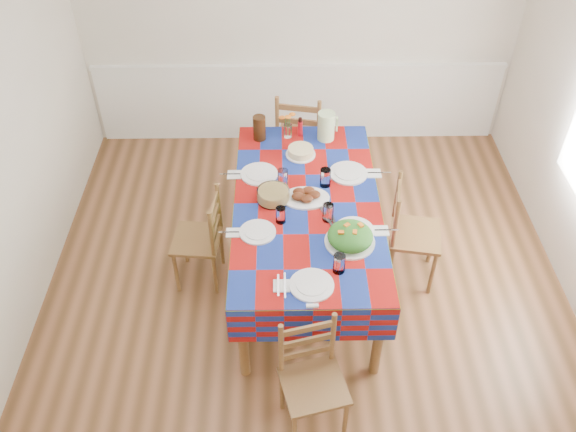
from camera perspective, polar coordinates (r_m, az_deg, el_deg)
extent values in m
cube|color=brown|center=(5.27, 1.69, -8.25)|extent=(4.50, 5.00, 0.04)
cube|color=beige|center=(6.47, 1.08, 17.52)|extent=(4.50, 0.04, 2.70)
cube|color=white|center=(6.62, 1.04, 13.80)|extent=(4.41, 0.06, 0.04)
cube|color=white|center=(6.86, 0.99, 10.55)|extent=(4.41, 0.03, 0.90)
cylinder|color=brown|center=(4.52, -4.24, -11.50)|extent=(0.08, 0.08, 0.80)
cylinder|color=brown|center=(4.57, 8.49, -11.26)|extent=(0.08, 0.08, 0.80)
cylinder|color=brown|center=(5.93, -3.46, 4.22)|extent=(0.08, 0.08, 0.80)
cylinder|color=brown|center=(5.97, 6.09, 4.29)|extent=(0.08, 0.08, 0.80)
cube|color=brown|center=(4.89, 1.78, 1.01)|extent=(1.12, 2.14, 0.04)
cube|color=#9A0F0D|center=(4.87, 1.79, 1.22)|extent=(1.17, 2.18, 0.01)
cube|color=#9A0F0D|center=(5.00, -4.96, -0.35)|extent=(0.01, 2.18, 0.34)
cube|color=#9A0F0D|center=(5.05, 8.39, -0.21)|extent=(0.01, 2.18, 0.34)
cube|color=#9A0F0D|center=(4.25, 2.31, -10.23)|extent=(1.17, 0.01, 0.34)
cube|color=#9A0F0D|center=(5.84, 1.34, 6.93)|extent=(1.17, 0.01, 0.34)
cylinder|color=white|center=(4.24, 2.23, -6.47)|extent=(0.31, 0.31, 0.02)
cylinder|color=white|center=(4.23, 2.23, -6.37)|extent=(0.22, 0.22, 0.01)
cylinder|color=white|center=(4.30, 4.80, -4.44)|extent=(0.09, 0.09, 0.15)
cube|color=silver|center=(4.24, -0.61, -6.55)|extent=(0.12, 0.12, 0.01)
cube|color=silver|center=(4.23, -0.93, -6.50)|extent=(0.01, 0.20, 0.00)
cube|color=silver|center=(4.23, -0.29, -6.50)|extent=(0.01, 0.23, 0.00)
cylinder|color=white|center=(4.61, -2.86, -1.51)|extent=(0.28, 0.28, 0.01)
cylinder|color=white|center=(4.60, -2.87, -1.42)|extent=(0.20, 0.20, 0.01)
cylinder|color=white|center=(4.66, -0.69, 0.10)|extent=(0.08, 0.08, 0.13)
cube|color=silver|center=(4.63, -5.17, -1.57)|extent=(0.10, 0.10, 0.01)
cube|color=silver|center=(4.62, -5.43, -1.52)|extent=(0.18, 0.01, 0.00)
cube|color=silver|center=(4.62, -4.92, -1.52)|extent=(0.21, 0.01, 0.00)
cylinder|color=white|center=(5.15, -2.72, 3.95)|extent=(0.32, 0.32, 0.02)
cylinder|color=white|center=(5.14, -2.72, 4.05)|extent=(0.22, 0.22, 0.01)
cylinder|color=white|center=(4.99, -0.49, 3.59)|extent=(0.09, 0.09, 0.15)
cube|color=silver|center=(5.16, -5.05, 3.87)|extent=(0.12, 0.12, 0.01)
cube|color=silver|center=(5.16, -5.32, 3.92)|extent=(0.20, 0.01, 0.00)
cube|color=silver|center=(5.16, -4.80, 3.93)|extent=(0.23, 0.01, 0.00)
cylinder|color=white|center=(4.64, 6.21, -1.36)|extent=(0.31, 0.31, 0.02)
cylinder|color=white|center=(4.64, 6.22, -1.26)|extent=(0.22, 0.22, 0.01)
cylinder|color=white|center=(4.68, 3.76, 0.35)|extent=(0.09, 0.09, 0.15)
cube|color=silver|center=(4.68, 8.71, -1.37)|extent=(0.11, 0.11, 0.01)
cube|color=silver|center=(4.67, 8.44, -1.32)|extent=(0.19, 0.01, 0.00)
cube|color=silver|center=(4.68, 8.99, -1.31)|extent=(0.23, 0.01, 0.00)
cylinder|color=white|center=(5.18, 5.65, 4.01)|extent=(0.33, 0.33, 0.02)
cylinder|color=white|center=(5.17, 5.66, 4.11)|extent=(0.23, 0.23, 0.01)
cylinder|color=white|center=(5.00, 3.51, 3.61)|extent=(0.09, 0.09, 0.16)
cube|color=silver|center=(5.21, 8.03, 3.97)|extent=(0.12, 0.12, 0.01)
cube|color=silver|center=(5.20, 7.78, 4.02)|extent=(0.21, 0.01, 0.00)
cube|color=silver|center=(5.21, 8.30, 4.02)|extent=(0.24, 0.01, 0.00)
ellipsoid|color=white|center=(4.90, 1.65, 1.68)|extent=(0.39, 0.28, 0.02)
ellipsoid|color=black|center=(4.88, 2.46, 2.03)|extent=(0.10, 0.09, 0.06)
ellipsoid|color=black|center=(4.91, 1.93, 2.39)|extent=(0.10, 0.09, 0.06)
ellipsoid|color=black|center=(4.90, 1.05, 2.28)|extent=(0.10, 0.09, 0.06)
ellipsoid|color=black|center=(4.86, 0.94, 1.84)|extent=(0.10, 0.09, 0.06)
ellipsoid|color=black|center=(4.84, 1.75, 1.63)|extent=(0.10, 0.09, 0.06)
cylinder|color=white|center=(4.55, 5.79, -2.41)|extent=(0.38, 0.38, 0.02)
ellipsoid|color=#114613|center=(4.51, 5.84, -1.88)|extent=(0.34, 0.34, 0.15)
cube|color=orange|center=(4.42, 4.98, -1.53)|extent=(0.04, 0.03, 0.02)
cube|color=orange|center=(4.48, 5.54, -0.85)|extent=(0.05, 0.05, 0.02)
cube|color=orange|center=(4.43, 6.27, -1.51)|extent=(0.04, 0.05, 0.02)
cube|color=orange|center=(4.50, 6.82, -0.84)|extent=(0.05, 0.05, 0.02)
cylinder|color=white|center=(4.87, -1.39, 1.97)|extent=(0.26, 0.26, 0.10)
cylinder|color=#DFC276|center=(4.87, -1.39, 1.97)|extent=(0.24, 0.24, 0.08)
cylinder|color=white|center=(5.37, 1.18, 5.78)|extent=(0.26, 0.26, 0.01)
cylinder|color=#DAC685|center=(5.35, 1.19, 6.10)|extent=(0.22, 0.22, 0.06)
cube|color=black|center=(4.78, 3.40, 0.28)|extent=(0.13, 0.31, 0.01)
cube|color=black|center=(4.80, 4.04, 0.46)|extent=(0.06, 0.33, 0.01)
cylinder|color=white|center=(5.57, -0.01, 8.00)|extent=(0.07, 0.07, 0.13)
cylinder|color=#277527|center=(5.54, -0.24, 8.40)|extent=(0.01, 0.01, 0.18)
ellipsoid|color=orange|center=(5.49, -0.58, 9.20)|extent=(0.06, 0.06, 0.02)
cylinder|color=#277527|center=(5.55, 0.15, 8.46)|extent=(0.01, 0.01, 0.18)
ellipsoid|color=orange|center=(5.51, 0.41, 9.50)|extent=(0.06, 0.06, 0.02)
cylinder|color=#277527|center=(5.53, -0.01, 8.31)|extent=(0.01, 0.01, 0.18)
ellipsoid|color=orange|center=(5.44, -0.01, 9.26)|extent=(0.06, 0.06, 0.02)
cylinder|color=red|center=(5.57, 1.14, 8.34)|extent=(0.04, 0.04, 0.18)
cylinder|color=#BDDF9D|center=(5.52, 3.59, 8.40)|extent=(0.16, 0.16, 0.27)
cylinder|color=black|center=(5.52, -2.70, 8.23)|extent=(0.11, 0.11, 0.23)
cube|color=white|center=(4.12, 2.29, -8.40)|extent=(0.08, 0.03, 0.02)
cylinder|color=brown|center=(4.39, 5.39, -18.52)|extent=(0.04, 0.04, 0.45)
cylinder|color=brown|center=(4.49, -0.58, -15.99)|extent=(0.04, 0.04, 0.45)
cylinder|color=brown|center=(4.55, 3.95, -14.96)|extent=(0.04, 0.04, 0.45)
cube|color=brown|center=(4.23, 2.44, -15.60)|extent=(0.50, 0.49, 0.03)
cylinder|color=brown|center=(4.10, -0.66, -12.37)|extent=(0.04, 0.04, 0.50)
cylinder|color=brown|center=(4.17, 4.21, -11.30)|extent=(0.04, 0.04, 0.50)
cube|color=brown|center=(4.21, 1.77, -12.64)|extent=(0.35, 0.11, 0.05)
cube|color=brown|center=(4.11, 1.81, -11.59)|extent=(0.35, 0.11, 0.05)
cube|color=brown|center=(4.00, 1.85, -10.49)|extent=(0.35, 0.11, 0.05)
cylinder|color=brown|center=(6.49, 3.23, 6.33)|extent=(0.04, 0.04, 0.50)
cylinder|color=brown|center=(6.54, -0.28, 6.72)|extent=(0.04, 0.04, 0.50)
cylinder|color=brown|center=(6.19, 2.73, 4.32)|extent=(0.04, 0.04, 0.50)
cylinder|color=brown|center=(6.24, -0.94, 4.74)|extent=(0.04, 0.04, 0.50)
cube|color=brown|center=(6.21, 1.22, 7.55)|extent=(0.55, 0.53, 0.03)
cylinder|color=brown|center=(5.87, 2.88, 8.36)|extent=(0.04, 0.04, 0.56)
cylinder|color=brown|center=(5.93, -1.01, 8.76)|extent=(0.04, 0.04, 0.56)
cube|color=brown|center=(5.96, 0.91, 7.67)|extent=(0.40, 0.10, 0.06)
cube|color=brown|center=(5.88, 0.93, 8.84)|extent=(0.40, 0.10, 0.06)
cube|color=brown|center=(5.80, 0.94, 10.04)|extent=(0.40, 0.10, 0.06)
cylinder|color=brown|center=(5.50, -9.64, -2.56)|extent=(0.04, 0.04, 0.44)
cylinder|color=brown|center=(5.27, -10.42, -5.23)|extent=(0.04, 0.04, 0.44)
cylinder|color=brown|center=(5.44, -6.23, -2.77)|extent=(0.04, 0.04, 0.44)
cylinder|color=brown|center=(5.20, -6.85, -5.49)|extent=(0.04, 0.04, 0.44)
cube|color=brown|center=(5.18, -8.54, -2.18)|extent=(0.43, 0.45, 0.03)
cylinder|color=brown|center=(5.12, -6.50, 0.91)|extent=(0.04, 0.04, 0.49)
cylinder|color=brown|center=(4.87, -7.18, -1.80)|extent=(0.04, 0.04, 0.49)
cube|color=brown|center=(5.06, -6.74, -1.23)|extent=(0.05, 0.35, 0.05)
cube|color=brown|center=(4.98, -6.86, -0.16)|extent=(0.05, 0.35, 0.05)
cube|color=brown|center=(4.89, -6.98, 0.94)|extent=(0.05, 0.35, 0.05)
cylinder|color=brown|center=(5.30, 13.35, -5.26)|extent=(0.04, 0.04, 0.47)
cylinder|color=brown|center=(5.56, 13.32, -2.45)|extent=(0.04, 0.04, 0.47)
cylinder|color=brown|center=(5.27, 9.52, -4.86)|extent=(0.04, 0.04, 0.47)
cylinder|color=brown|center=(5.53, 9.68, -2.06)|extent=(0.04, 0.04, 0.47)
cube|color=brown|center=(5.24, 11.84, -1.71)|extent=(0.49, 0.51, 0.03)
cylinder|color=brown|center=(4.92, 10.04, -0.89)|extent=(0.04, 0.04, 0.52)
cylinder|color=brown|center=(5.20, 10.18, 1.88)|extent=(0.04, 0.04, 0.52)
cube|color=brown|center=(5.13, 9.97, -0.34)|extent=(0.09, 0.37, 0.05)
cube|color=brown|center=(5.04, 10.15, 0.80)|extent=(0.09, 0.37, 0.05)
cube|color=brown|center=(4.95, 10.34, 1.98)|extent=(0.09, 0.37, 0.05)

